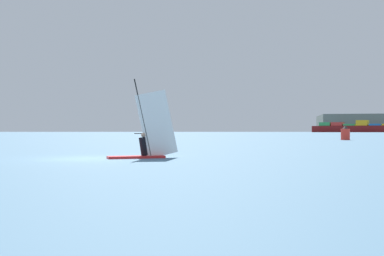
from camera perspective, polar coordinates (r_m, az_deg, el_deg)
name	(u,v)px	position (r m, az deg, el deg)	size (l,w,h in m)	color
ground_plane	(88,159)	(21.77, -13.54, -3.92)	(4000.00, 4000.00, 0.00)	#476B84
windsurfer	(146,141)	(21.63, -6.06, -1.66)	(3.20, 2.23, 3.96)	red
cargo_ship	(376,127)	(656.63, 23.00, 0.18)	(163.72, 66.98, 36.64)	maroon
channel_buoy	(345,133)	(70.16, 19.46, -0.68)	(1.33, 1.33, 2.21)	red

